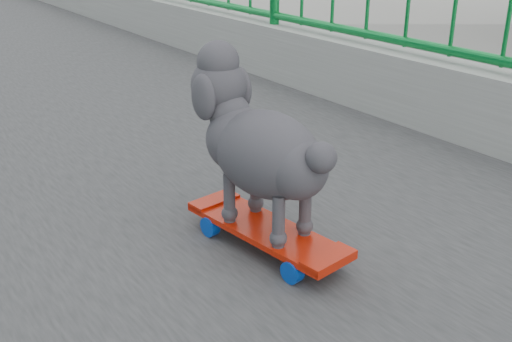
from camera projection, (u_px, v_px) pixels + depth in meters
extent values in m
cube|color=red|center=(266.00, 230.00, 1.66)|extent=(0.22, 0.54, 0.02)
cube|color=#99999E|center=(310.00, 259.00, 1.55)|extent=(0.10, 0.05, 0.02)
cylinder|color=#0838AE|center=(292.00, 272.00, 1.52)|extent=(0.04, 0.06, 0.06)
sphere|color=yellow|center=(292.00, 272.00, 1.52)|extent=(0.03, 0.03, 0.03)
cylinder|color=#0838AE|center=(327.00, 253.00, 1.60)|extent=(0.04, 0.06, 0.06)
sphere|color=yellow|center=(327.00, 253.00, 1.60)|extent=(0.03, 0.03, 0.03)
cube|color=#99999E|center=(228.00, 216.00, 1.78)|extent=(0.10, 0.05, 0.02)
cylinder|color=#0838AE|center=(210.00, 226.00, 1.74)|extent=(0.04, 0.06, 0.06)
sphere|color=yellow|center=(210.00, 226.00, 1.74)|extent=(0.03, 0.03, 0.03)
cylinder|color=#0838AE|center=(244.00, 212.00, 1.82)|extent=(0.04, 0.06, 0.06)
sphere|color=yellow|center=(244.00, 212.00, 1.82)|extent=(0.03, 0.03, 0.03)
ellipsoid|color=#2A272C|center=(267.00, 154.00, 1.57)|extent=(0.27, 0.37, 0.23)
sphere|color=#2A272C|center=(219.00, 85.00, 1.65)|extent=(0.15, 0.15, 0.15)
sphere|color=black|center=(196.00, 85.00, 1.72)|extent=(0.03, 0.03, 0.03)
sphere|color=#2A272C|center=(321.00, 158.00, 1.43)|extent=(0.08, 0.08, 0.08)
cylinder|color=#2A272C|center=(229.00, 198.00, 1.66)|extent=(0.03, 0.03, 0.14)
cylinder|color=#2A272C|center=(256.00, 188.00, 1.72)|extent=(0.03, 0.03, 0.14)
cylinder|color=#2A272C|center=(278.00, 221.00, 1.53)|extent=(0.03, 0.03, 0.14)
cylinder|color=#2A272C|center=(305.00, 210.00, 1.59)|extent=(0.03, 0.03, 0.14)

